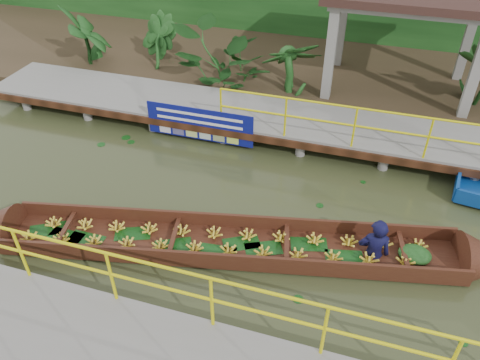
% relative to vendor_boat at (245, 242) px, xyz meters
% --- Properties ---
extents(ground, '(80.00, 80.00, 0.00)m').
position_rel_vendor_boat_xyz_m(ground, '(-0.65, 0.85, -0.22)').
color(ground, '#31361B').
rests_on(ground, ground).
extents(land_strip, '(30.00, 8.00, 0.45)m').
position_rel_vendor_boat_xyz_m(land_strip, '(-0.65, 8.35, 0.01)').
color(land_strip, '#342A1A').
rests_on(land_strip, ground).
extents(far_dock, '(16.00, 2.06, 1.66)m').
position_rel_vendor_boat_xyz_m(far_dock, '(-0.63, 4.28, 0.26)').
color(far_dock, gray).
rests_on(far_dock, ground).
extents(pavilion, '(4.40, 3.00, 3.00)m').
position_rel_vendor_boat_xyz_m(pavilion, '(2.35, 7.15, 2.60)').
color(pavilion, gray).
rests_on(pavilion, ground).
extents(vendor_boat, '(10.69, 3.24, 2.15)m').
position_rel_vendor_boat_xyz_m(vendor_boat, '(0.00, 0.00, 0.00)').
color(vendor_boat, '#3A180F').
rests_on(vendor_boat, ground).
extents(blue_banner, '(2.81, 0.04, 0.88)m').
position_rel_vendor_boat_xyz_m(blue_banner, '(-2.21, 3.33, 0.34)').
color(blue_banner, navy).
rests_on(blue_banner, ground).
extents(tropical_plants, '(14.55, 1.55, 1.94)m').
position_rel_vendor_boat_xyz_m(tropical_plants, '(-0.70, 6.15, 1.20)').
color(tropical_plants, '#133A12').
rests_on(tropical_plants, ground).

